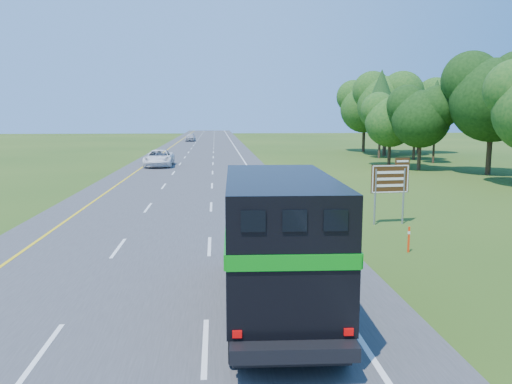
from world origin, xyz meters
TOP-DOWN VIEW (x-y plane):
  - road at (0.00, 50.00)m, footprint 15.00×260.00m
  - lane_markings at (0.00, 50.00)m, footprint 11.15×260.00m
  - tree_wall_right at (26.00, 30.00)m, footprint 16.00×100.00m
  - horse_truck at (3.74, 4.08)m, footprint 2.93×8.58m
  - white_suv at (-3.85, 44.47)m, footprint 2.94×6.28m
  - far_car at (-3.14, 98.45)m, footprint 2.11×4.96m
  - exit_sign at (10.66, 14.66)m, footprint 1.94×0.23m
  - delineator at (9.64, 9.57)m, footprint 0.08×0.05m

SIDE VIEW (x-z plane):
  - road at x=0.00m, z-range 0.00..0.04m
  - lane_markings at x=0.00m, z-range 0.04..0.05m
  - delineator at x=9.64m, z-range 0.04..1.06m
  - far_car at x=-3.14m, z-range 0.04..1.71m
  - white_suv at x=-3.85m, z-range 0.04..1.78m
  - horse_truck at x=3.74m, z-range 0.17..3.93m
  - exit_sign at x=10.66m, z-range 0.49..3.79m
  - tree_wall_right at x=26.00m, z-range 0.00..12.00m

